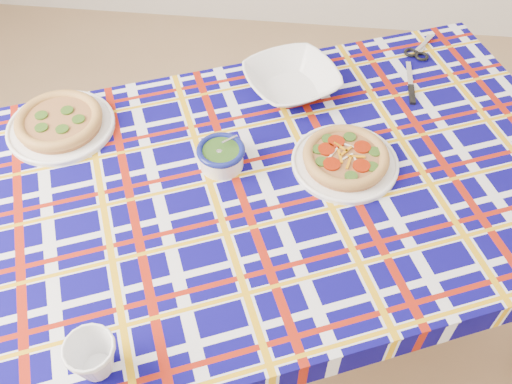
# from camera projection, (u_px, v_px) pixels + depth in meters

# --- Properties ---
(dining_table) EXTENTS (1.67, 1.39, 0.67)m
(dining_table) POSITION_uv_depth(u_px,v_px,m) (288.00, 195.00, 1.41)
(dining_table) COLOR brown
(dining_table) RESTS_ON floor
(tablecloth) EXTENTS (1.70, 1.42, 0.09)m
(tablecloth) POSITION_uv_depth(u_px,v_px,m) (289.00, 190.00, 1.40)
(tablecloth) COLOR #09055A
(tablecloth) RESTS_ON dining_table
(main_focaccia_plate) EXTENTS (0.37, 0.37, 0.05)m
(main_focaccia_plate) POSITION_uv_depth(u_px,v_px,m) (346.00, 157.00, 1.37)
(main_focaccia_plate) COLOR #9D6437
(main_focaccia_plate) RESTS_ON tablecloth
(pesto_bowl) EXTENTS (0.15, 0.15, 0.07)m
(pesto_bowl) POSITION_uv_depth(u_px,v_px,m) (221.00, 155.00, 1.36)
(pesto_bowl) COLOR #1C3D10
(pesto_bowl) RESTS_ON tablecloth
(serving_bowl) EXTENTS (0.34, 0.34, 0.06)m
(serving_bowl) POSITION_uv_depth(u_px,v_px,m) (291.00, 81.00, 1.54)
(serving_bowl) COLOR white
(serving_bowl) RESTS_ON tablecloth
(second_focaccia_plate) EXTENTS (0.39, 0.39, 0.05)m
(second_focaccia_plate) POSITION_uv_depth(u_px,v_px,m) (59.00, 121.00, 1.45)
(second_focaccia_plate) COLOR #9D6437
(second_focaccia_plate) RESTS_ON tablecloth
(mug) EXTENTS (0.13, 0.13, 0.09)m
(mug) POSITION_uv_depth(u_px,v_px,m) (93.00, 357.00, 1.02)
(mug) COLOR white
(mug) RESTS_ON tablecloth
(table_knife) EXTENTS (0.02, 0.20, 0.01)m
(table_knife) POSITION_uv_depth(u_px,v_px,m) (410.00, 75.00, 1.60)
(table_knife) COLOR silver
(table_knife) RESTS_ON tablecloth
(kitchen_scissors) EXTENTS (0.14, 0.18, 0.01)m
(kitchen_scissors) POSITION_uv_depth(u_px,v_px,m) (425.00, 43.00, 1.69)
(kitchen_scissors) COLOR silver
(kitchen_scissors) RESTS_ON tablecloth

